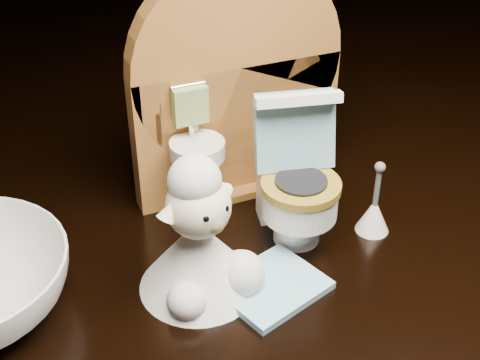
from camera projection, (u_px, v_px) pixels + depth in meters
name	position (u px, v px, depth m)	size (l,w,h in m)	color
backdrop_panel	(236.00, 95.00, 0.40)	(0.13, 0.05, 0.15)	#9D6229
toy_toilet	(295.00, 185.00, 0.38)	(0.05, 0.06, 0.09)	white
bath_mat	(272.00, 286.00, 0.35)	(0.05, 0.04, 0.00)	#7CB2C6
toilet_brush	(374.00, 213.00, 0.39)	(0.02, 0.02, 0.05)	white
plush_lamb	(200.00, 245.00, 0.34)	(0.06, 0.06, 0.08)	silver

